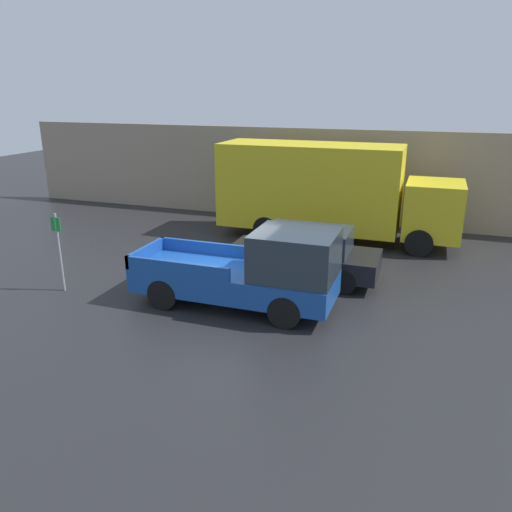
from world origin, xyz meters
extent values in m
plane|color=#232326|center=(0.00, 0.00, 0.00)|extent=(60.00, 60.00, 0.00)
cube|color=gray|center=(0.00, 9.24, 1.96)|extent=(28.00, 0.15, 3.93)
cube|color=#194799|center=(0.44, -0.41, 0.69)|extent=(5.32, 1.91, 0.65)
cube|color=#28333D|center=(2.09, -0.41, 1.60)|extent=(2.02, 1.80, 1.16)
cube|color=#194799|center=(-0.76, 0.50, 1.19)|extent=(2.93, 0.10, 0.36)
cube|color=#194799|center=(-0.76, -1.31, 1.19)|extent=(2.93, 0.10, 0.36)
cube|color=#194799|center=(-2.18, -0.41, 1.19)|extent=(0.10, 1.91, 0.36)
cylinder|color=black|center=(2.09, 0.43, 0.41)|extent=(0.82, 0.26, 0.82)
cylinder|color=black|center=(2.09, -1.24, 0.41)|extent=(0.82, 0.26, 0.82)
cylinder|color=black|center=(-1.21, 0.43, 0.41)|extent=(0.82, 0.26, 0.82)
cylinder|color=black|center=(-1.21, -1.24, 0.41)|extent=(0.82, 0.26, 0.82)
cube|color=black|center=(1.66, 2.13, 0.61)|extent=(4.50, 1.82, 0.61)
cube|color=#28333D|center=(1.80, 2.13, 1.25)|extent=(2.48, 1.61, 0.68)
cylinder|color=black|center=(3.06, 2.95, 0.36)|extent=(0.71, 0.22, 0.71)
cylinder|color=black|center=(3.06, 1.32, 0.36)|extent=(0.71, 0.22, 0.71)
cylinder|color=black|center=(0.27, 2.95, 0.36)|extent=(0.71, 0.22, 0.71)
cylinder|color=black|center=(0.27, 1.32, 0.36)|extent=(0.71, 0.22, 0.71)
cube|color=gold|center=(5.25, 6.61, 1.43)|extent=(1.95, 2.30, 1.96)
cube|color=gold|center=(0.73, 6.61, 2.01)|extent=(6.73, 2.43, 3.11)
cylinder|color=black|center=(4.89, 7.69, 0.47)|extent=(0.95, 0.30, 0.95)
cylinder|color=black|center=(4.89, 5.53, 0.47)|extent=(0.95, 0.30, 0.95)
cylinder|color=black|center=(-0.65, 7.69, 0.47)|extent=(0.95, 0.30, 0.95)
cylinder|color=black|center=(-0.65, 5.53, 0.47)|extent=(0.95, 0.30, 0.95)
cylinder|color=gray|center=(-4.53, -1.10, 1.13)|extent=(0.07, 0.07, 2.26)
cube|color=#198C33|center=(-4.53, -1.12, 1.96)|extent=(0.30, 0.02, 0.40)
cube|color=gold|center=(-1.42, 8.92, 0.50)|extent=(0.45, 0.40, 1.00)
camera|label=1|loc=(5.07, -11.76, 5.48)|focal=35.00mm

